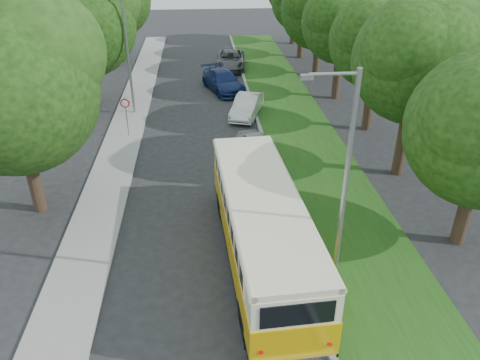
{
  "coord_description": "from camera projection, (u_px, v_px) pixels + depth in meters",
  "views": [
    {
      "loc": [
        -0.03,
        -14.72,
        11.44
      ],
      "look_at": [
        1.54,
        3.26,
        1.5
      ],
      "focal_mm": 35.0,
      "sensor_mm": 36.0,
      "label": 1
    }
  ],
  "objects": [
    {
      "name": "car_grey",
      "position": [
        231.0,
        60.0,
        41.58
      ],
      "size": [
        2.92,
        5.55,
        1.49
      ],
      "primitive_type": "imported",
      "rotation": [
        0.0,
        0.0,
        -0.09
      ],
      "color": "#4F5055",
      "rests_on": "ground"
    },
    {
      "name": "warning_sign",
      "position": [
        126.0,
        110.0,
        27.64
      ],
      "size": [
        0.56,
        0.1,
        2.5
      ],
      "color": "gray",
      "rests_on": "ground"
    },
    {
      "name": "treeline",
      "position": [
        245.0,
        16.0,
        31.44
      ],
      "size": [
        24.27,
        41.91,
        9.46
      ],
      "color": "#332319",
      "rests_on": "ground"
    },
    {
      "name": "car_blue",
      "position": [
        223.0,
        81.0,
        35.97
      ],
      "size": [
        3.64,
        5.68,
        1.53
      ],
      "primitive_type": "imported",
      "rotation": [
        0.0,
        0.0,
        0.31
      ],
      "color": "navy",
      "rests_on": "ground"
    },
    {
      "name": "lamppost_far",
      "position": [
        126.0,
        53.0,
        29.98
      ],
      "size": [
        1.71,
        0.16,
        7.5
      ],
      "color": "gray",
      "rests_on": "ground"
    },
    {
      "name": "grass_verge",
      "position": [
        326.0,
        185.0,
        23.14
      ],
      "size": [
        4.5,
        70.0,
        0.13
      ],
      "primitive_type": "cube",
      "color": "#234C14",
      "rests_on": "ground"
    },
    {
      "name": "lamppost_near",
      "position": [
        342.0,
        185.0,
        14.39
      ],
      "size": [
        1.71,
        0.16,
        8.0
      ],
      "color": "gray",
      "rests_on": "ground"
    },
    {
      "name": "curb",
      "position": [
        279.0,
        187.0,
        22.96
      ],
      "size": [
        0.2,
        70.0,
        0.15
      ],
      "primitive_type": "cube",
      "color": "gray",
      "rests_on": "ground"
    },
    {
      "name": "car_white",
      "position": [
        247.0,
        106.0,
        31.22
      ],
      "size": [
        2.78,
        4.55,
        1.42
      ],
      "primitive_type": "imported",
      "rotation": [
        0.0,
        0.0,
        -0.32
      ],
      "color": "silver",
      "rests_on": "ground"
    },
    {
      "name": "sidewalk",
      "position": [
        105.0,
        194.0,
        22.33
      ],
      "size": [
        2.2,
        70.0,
        0.12
      ],
      "primitive_type": "cube",
      "color": "gray",
      "rests_on": "ground"
    },
    {
      "name": "car_silver",
      "position": [
        259.0,
        148.0,
        25.43
      ],
      "size": [
        2.52,
        4.29,
        1.37
      ],
      "primitive_type": "imported",
      "rotation": [
        0.0,
        0.0,
        0.24
      ],
      "color": "#AEAFB3",
      "rests_on": "ground"
    },
    {
      "name": "ground",
      "position": [
        208.0,
        255.0,
        18.36
      ],
      "size": [
        120.0,
        120.0,
        0.0
      ],
      "primitive_type": "plane",
      "color": "#252528",
      "rests_on": "ground"
    },
    {
      "name": "vintage_bus",
      "position": [
        262.0,
        229.0,
        17.21
      ],
      "size": [
        3.25,
        10.54,
        3.09
      ],
      "primitive_type": null,
      "rotation": [
        0.0,
        0.0,
        0.06
      ],
      "color": "#E5AE07",
      "rests_on": "ground"
    }
  ]
}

